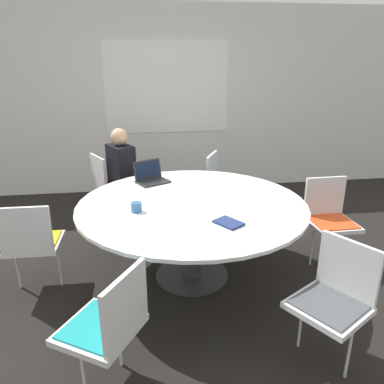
{
  "coord_description": "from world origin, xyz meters",
  "views": [
    {
      "loc": [
        -0.44,
        -3.06,
        1.96
      ],
      "look_at": [
        0.0,
        0.0,
        0.85
      ],
      "focal_mm": 35.0,
      "sensor_mm": 36.0,
      "label": 1
    }
  ],
  "objects_px": {
    "coffee_cup": "(136,207)",
    "chair_2": "(108,322)",
    "chair_3": "(335,294)",
    "chair_5": "(221,182)",
    "chair_4": "(329,214)",
    "laptop": "(151,177)",
    "chair_1": "(32,239)",
    "person_0": "(123,170)",
    "chair_0": "(109,182)",
    "spiral_notebook": "(229,223)"
  },
  "relations": [
    {
      "from": "chair_3",
      "to": "spiral_notebook",
      "type": "height_order",
      "value": "chair_3"
    },
    {
      "from": "chair_2",
      "to": "chair_5",
      "type": "bearing_deg",
      "value": 5.43
    },
    {
      "from": "chair_5",
      "to": "coffee_cup",
      "type": "distance_m",
      "value": 1.78
    },
    {
      "from": "chair_1",
      "to": "laptop",
      "type": "distance_m",
      "value": 1.29
    },
    {
      "from": "chair_1",
      "to": "coffee_cup",
      "type": "relative_size",
      "value": 9.54
    },
    {
      "from": "laptop",
      "to": "spiral_notebook",
      "type": "distance_m",
      "value": 1.27
    },
    {
      "from": "coffee_cup",
      "to": "chair_2",
      "type": "bearing_deg",
      "value": -99.46
    },
    {
      "from": "chair_0",
      "to": "laptop",
      "type": "bearing_deg",
      "value": 4.08
    },
    {
      "from": "person_0",
      "to": "laptop",
      "type": "height_order",
      "value": "person_0"
    },
    {
      "from": "chair_3",
      "to": "spiral_notebook",
      "type": "distance_m",
      "value": 0.9
    },
    {
      "from": "chair_2",
      "to": "chair_5",
      "type": "distance_m",
      "value": 2.77
    },
    {
      "from": "chair_1",
      "to": "person_0",
      "type": "bearing_deg",
      "value": 62.13
    },
    {
      "from": "chair_2",
      "to": "spiral_notebook",
      "type": "height_order",
      "value": "chair_2"
    },
    {
      "from": "chair_4",
      "to": "spiral_notebook",
      "type": "relative_size",
      "value": 3.31
    },
    {
      "from": "chair_0",
      "to": "chair_2",
      "type": "xyz_separation_m",
      "value": [
        0.17,
        -2.68,
        0.0
      ]
    },
    {
      "from": "chair_5",
      "to": "chair_2",
      "type": "bearing_deg",
      "value": 0.17
    },
    {
      "from": "chair_1",
      "to": "chair_2",
      "type": "bearing_deg",
      "value": -57.53
    },
    {
      "from": "chair_0",
      "to": "coffee_cup",
      "type": "distance_m",
      "value": 1.67
    },
    {
      "from": "chair_4",
      "to": "person_0",
      "type": "distance_m",
      "value": 2.36
    },
    {
      "from": "spiral_notebook",
      "to": "chair_2",
      "type": "bearing_deg",
      "value": -140.67
    },
    {
      "from": "chair_1",
      "to": "laptop",
      "type": "relative_size",
      "value": 2.21
    },
    {
      "from": "chair_3",
      "to": "laptop",
      "type": "relative_size",
      "value": 2.21
    },
    {
      "from": "chair_3",
      "to": "laptop",
      "type": "distance_m",
      "value": 2.14
    },
    {
      "from": "chair_0",
      "to": "chair_3",
      "type": "height_order",
      "value": "same"
    },
    {
      "from": "laptop",
      "to": "coffee_cup",
      "type": "xyz_separation_m",
      "value": [
        -0.15,
        -0.79,
        -0.01
      ]
    },
    {
      "from": "chair_5",
      "to": "coffee_cup",
      "type": "xyz_separation_m",
      "value": [
        -1.04,
        -1.41,
        0.28
      ]
    },
    {
      "from": "chair_4",
      "to": "person_0",
      "type": "bearing_deg",
      "value": -31.7
    },
    {
      "from": "chair_3",
      "to": "chair_5",
      "type": "height_order",
      "value": "same"
    },
    {
      "from": "chair_4",
      "to": "laptop",
      "type": "bearing_deg",
      "value": -19.18
    },
    {
      "from": "chair_5",
      "to": "person_0",
      "type": "bearing_deg",
      "value": -64.55
    },
    {
      "from": "person_0",
      "to": "spiral_notebook",
      "type": "bearing_deg",
      "value": -1.43
    },
    {
      "from": "chair_1",
      "to": "chair_5",
      "type": "height_order",
      "value": "same"
    },
    {
      "from": "chair_3",
      "to": "coffee_cup",
      "type": "relative_size",
      "value": 9.54
    },
    {
      "from": "chair_0",
      "to": "chair_2",
      "type": "distance_m",
      "value": 2.68
    },
    {
      "from": "chair_1",
      "to": "spiral_notebook",
      "type": "bearing_deg",
      "value": -14.63
    },
    {
      "from": "chair_2",
      "to": "person_0",
      "type": "distance_m",
      "value": 2.51
    },
    {
      "from": "chair_2",
      "to": "coffee_cup",
      "type": "distance_m",
      "value": 1.12
    },
    {
      "from": "chair_0",
      "to": "chair_2",
      "type": "height_order",
      "value": "same"
    },
    {
      "from": "person_0",
      "to": "laptop",
      "type": "distance_m",
      "value": 0.72
    },
    {
      "from": "person_0",
      "to": "spiral_notebook",
      "type": "height_order",
      "value": "person_0"
    },
    {
      "from": "chair_1",
      "to": "person_0",
      "type": "distance_m",
      "value": 1.53
    },
    {
      "from": "chair_3",
      "to": "coffee_cup",
      "type": "distance_m",
      "value": 1.64
    },
    {
      "from": "person_0",
      "to": "chair_3",
      "type": "bearing_deg",
      "value": 3.04
    },
    {
      "from": "chair_0",
      "to": "laptop",
      "type": "relative_size",
      "value": 2.21
    },
    {
      "from": "chair_2",
      "to": "chair_4",
      "type": "relative_size",
      "value": 1.0
    },
    {
      "from": "chair_4",
      "to": "laptop",
      "type": "relative_size",
      "value": 2.21
    },
    {
      "from": "chair_0",
      "to": "laptop",
      "type": "distance_m",
      "value": 1.0
    },
    {
      "from": "chair_1",
      "to": "spiral_notebook",
      "type": "xyz_separation_m",
      "value": [
        1.6,
        -0.45,
        0.25
      ]
    },
    {
      "from": "chair_0",
      "to": "chair_5",
      "type": "relative_size",
      "value": 1.0
    },
    {
      "from": "laptop",
      "to": "coffee_cup",
      "type": "bearing_deg",
      "value": -128.09
    }
  ]
}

